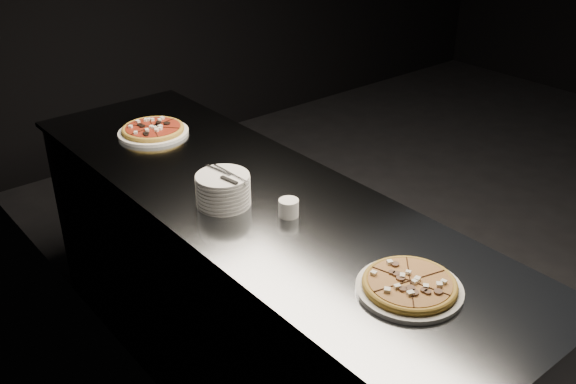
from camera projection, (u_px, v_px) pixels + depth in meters
floor at (527, 220)px, 4.04m from camera, size 5.00×5.00×0.00m
wall_left at (151, 91)px, 1.98m from camera, size 0.02×5.00×2.80m
counter at (254, 291)px, 2.63m from camera, size 0.74×2.44×0.92m
pizza_mushroom at (410, 286)px, 1.86m from camera, size 0.34×0.34×0.04m
pizza_tomato at (153, 130)px, 2.90m from camera, size 0.33×0.33×0.04m
plate_stack at (223, 190)px, 2.30m from camera, size 0.19×0.19×0.12m
cutlery at (227, 175)px, 2.27m from camera, size 0.07×0.21×0.01m
ramekin at (289, 207)px, 2.24m from camera, size 0.07×0.07×0.06m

